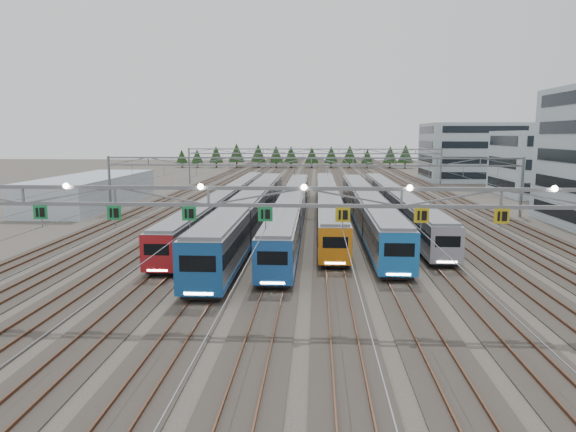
# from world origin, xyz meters

# --- Properties ---
(ground) EXTENTS (400.00, 400.00, 0.00)m
(ground) POSITION_xyz_m (0.00, 0.00, 0.00)
(ground) COLOR #47423A
(ground) RESTS_ON ground
(track_bed) EXTENTS (54.00, 260.00, 5.42)m
(track_bed) POSITION_xyz_m (0.00, 100.00, 1.49)
(track_bed) COLOR #2D2823
(track_bed) RESTS_ON ground
(train_a) EXTENTS (2.63, 63.73, 3.41)m
(train_a) POSITION_xyz_m (-11.25, 39.29, 1.96)
(train_a) COLOR black
(train_a) RESTS_ON ground
(train_b) EXTENTS (3.19, 56.40, 4.16)m
(train_b) POSITION_xyz_m (-6.75, 29.77, 2.33)
(train_b) COLOR black
(train_b) RESTS_ON ground
(train_c) EXTENTS (2.86, 57.41, 3.72)m
(train_c) POSITION_xyz_m (-2.25, 33.14, 2.11)
(train_c) COLOR black
(train_c) RESTS_ON ground
(train_d) EXTENTS (2.74, 57.22, 3.57)m
(train_d) POSITION_xyz_m (2.25, 38.94, 2.03)
(train_d) COLOR black
(train_d) RESTS_ON ground
(train_e) EXTENTS (2.98, 52.72, 3.88)m
(train_e) POSITION_xyz_m (6.75, 33.41, 2.19)
(train_e) COLOR black
(train_e) RESTS_ON ground
(train_f) EXTENTS (2.72, 56.38, 3.54)m
(train_f) POSITION_xyz_m (11.25, 39.41, 2.02)
(train_f) COLOR black
(train_f) RESTS_ON ground
(gantry_near) EXTENTS (56.36, 0.61, 8.08)m
(gantry_near) POSITION_xyz_m (-0.05, -0.12, 7.09)
(gantry_near) COLOR slate
(gantry_near) RESTS_ON ground
(gantry_mid) EXTENTS (56.36, 0.36, 8.00)m
(gantry_mid) POSITION_xyz_m (0.00, 40.00, 6.39)
(gantry_mid) COLOR slate
(gantry_mid) RESTS_ON ground
(gantry_far) EXTENTS (56.36, 0.36, 8.00)m
(gantry_far) POSITION_xyz_m (0.00, 85.00, 6.39)
(gantry_far) COLOR slate
(gantry_far) RESTS_ON ground
(depot_bldg_mid) EXTENTS (14.00, 16.00, 11.61)m
(depot_bldg_mid) POSITION_xyz_m (41.14, 65.43, 5.80)
(depot_bldg_mid) COLOR #A5BAC6
(depot_bldg_mid) RESTS_ON ground
(depot_bldg_north) EXTENTS (22.00, 18.00, 13.65)m
(depot_bldg_north) POSITION_xyz_m (37.91, 96.56, 6.83)
(depot_bldg_north) COLOR #A5BAC6
(depot_bldg_north) RESTS_ON ground
(west_shed) EXTENTS (10.00, 30.00, 4.58)m
(west_shed) POSITION_xyz_m (-34.17, 47.96, 2.29)
(west_shed) COLOR #A5BAC6
(west_shed) RESTS_ON ground
(treeline) EXTENTS (100.10, 5.60, 7.02)m
(treeline) POSITION_xyz_m (2.25, 142.68, 4.23)
(treeline) COLOR #332114
(treeline) RESTS_ON ground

